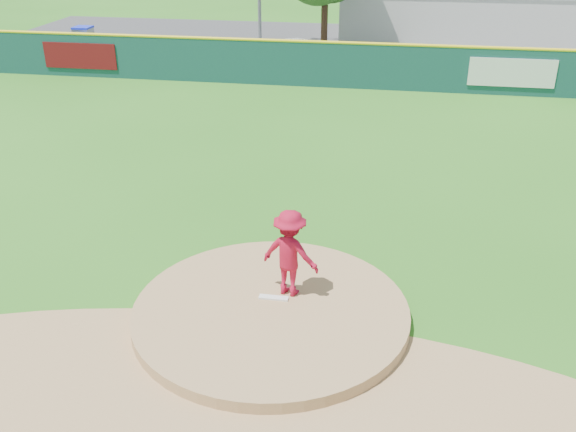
% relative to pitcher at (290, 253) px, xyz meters
% --- Properties ---
extents(ground, '(120.00, 120.00, 0.00)m').
position_rel_pitcher_xyz_m(ground, '(-0.28, -0.59, -1.17)').
color(ground, '#286B19').
rests_on(ground, ground).
extents(pitchers_mound, '(5.50, 5.50, 0.50)m').
position_rel_pitcher_xyz_m(pitchers_mound, '(-0.28, -0.59, -1.17)').
color(pitchers_mound, '#9E774C').
rests_on(pitchers_mound, ground).
extents(pitching_rubber, '(0.60, 0.15, 0.04)m').
position_rel_pitcher_xyz_m(pitching_rubber, '(-0.28, -0.29, -0.90)').
color(pitching_rubber, white).
rests_on(pitching_rubber, pitchers_mound).
extents(infield_dirt_arc, '(15.40, 15.40, 0.01)m').
position_rel_pitcher_xyz_m(infield_dirt_arc, '(-0.28, -3.59, -1.17)').
color(infield_dirt_arc, '#9E774C').
rests_on(infield_dirt_arc, ground).
extents(parking_lot, '(44.00, 16.00, 0.02)m').
position_rel_pitcher_xyz_m(parking_lot, '(-0.28, 26.41, -1.16)').
color(parking_lot, '#38383A').
rests_on(parking_lot, ground).
extents(pitcher, '(1.33, 0.98, 1.85)m').
position_rel_pitcher_xyz_m(pitcher, '(0.00, 0.00, 0.00)').
color(pitcher, '#A20D29').
rests_on(pitcher, pitchers_mound).
extents(van, '(5.32, 2.99, 1.40)m').
position_rel_pitcher_xyz_m(van, '(-2.89, 20.91, -0.45)').
color(van, silver).
rests_on(van, parking_lot).
extents(pool_building_grp, '(15.20, 8.20, 3.31)m').
position_rel_pitcher_xyz_m(pool_building_grp, '(5.72, 31.40, 0.49)').
color(pool_building_grp, silver).
rests_on(pool_building_grp, ground).
extents(fence_banners, '(23.25, 0.04, 1.20)m').
position_rel_pitcher_xyz_m(fence_banners, '(-3.20, 17.33, -0.17)').
color(fence_banners, '#610D12').
rests_on(fence_banners, ground).
extents(playground_slide, '(0.92, 2.60, 1.44)m').
position_rel_pitcher_xyz_m(playground_slide, '(-15.34, 22.40, -0.45)').
color(playground_slide, '#1A2DE4').
rests_on(playground_slide, ground).
extents(outfield_fence, '(40.00, 0.14, 2.07)m').
position_rel_pitcher_xyz_m(outfield_fence, '(-0.28, 17.41, -0.09)').
color(outfield_fence, '#133F3E').
rests_on(outfield_fence, ground).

